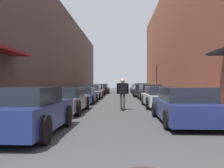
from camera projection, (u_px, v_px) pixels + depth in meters
The scene contains 19 objects.
ground at pixel (119, 100), 21.54m from camera, with size 107.59×107.59×0.00m, color #424244.
curb_strip_left at pixel (77, 96), 26.59m from camera, with size 1.80×48.91×0.12m.
curb_strip_right at pixel (162, 96), 26.26m from camera, with size 1.80×48.91×0.12m.
building_row_left at pixel (50, 54), 26.67m from camera, with size 4.90×48.91×9.08m.
building_row_right at pixel (190, 36), 26.13m from camera, with size 4.90×48.91×12.79m.
parked_car_left_0 at pixel (25, 111), 7.00m from camera, with size 2.01×4.02×1.33m.
parked_car_left_1 at pixel (66, 100), 12.27m from camera, with size 1.86×4.76×1.22m.
parked_car_left_2 at pixel (82, 95), 18.05m from camera, with size 2.07×4.57×1.13m.
parked_car_left_3 at pixel (91, 92), 22.93m from camera, with size 1.92×4.03×1.28m.
parked_car_left_4 at pixel (95, 90), 28.45m from camera, with size 2.07×4.29×1.28m.
parked_car_left_5 at pixel (101, 89), 34.38m from camera, with size 2.08×4.78×1.33m.
parked_car_right_0 at pixel (184, 106), 9.06m from camera, with size 1.90×4.69×1.30m.
parked_car_right_1 at pixel (160, 97), 14.85m from camera, with size 1.93×4.54×1.26m.
parked_car_right_2 at pixel (150, 93), 20.93m from camera, with size 1.88×4.76×1.34m.
parked_car_right_3 at pixel (143, 91), 26.39m from camera, with size 2.01×3.93×1.29m.
parked_car_right_4 at pixel (140, 89), 31.64m from camera, with size 1.91×4.24×1.41m.
parked_car_right_5 at pixel (137, 89), 37.05m from camera, with size 1.98×4.76×1.21m.
skateboarder at pixel (123, 91), 13.35m from camera, with size 0.65×0.78×1.69m.
traffic_light at pixel (157, 76), 28.42m from camera, with size 0.16×0.22×3.40m.
Camera 1 is at (0.21, -1.98, 1.44)m, focal length 40.00 mm.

